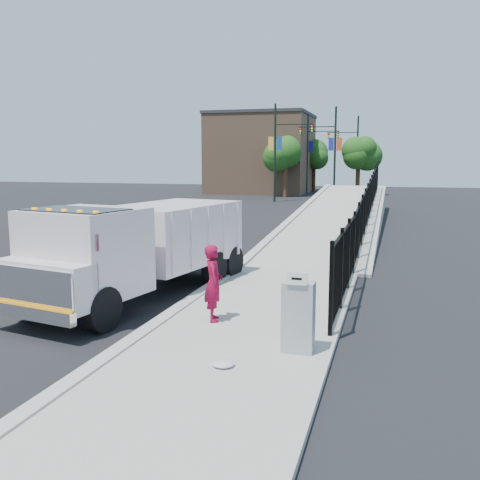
# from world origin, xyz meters

# --- Properties ---
(ground) EXTENTS (120.00, 120.00, 0.00)m
(ground) POSITION_xyz_m (0.00, 0.00, 0.00)
(ground) COLOR black
(ground) RESTS_ON ground
(sidewalk) EXTENTS (3.55, 12.00, 0.12)m
(sidewalk) POSITION_xyz_m (1.93, -2.00, 0.06)
(sidewalk) COLOR #9E998E
(sidewalk) RESTS_ON ground
(curb) EXTENTS (0.30, 12.00, 0.16)m
(curb) POSITION_xyz_m (0.00, -2.00, 0.08)
(curb) COLOR #ADAAA3
(curb) RESTS_ON ground
(ramp) EXTENTS (3.95, 24.06, 3.19)m
(ramp) POSITION_xyz_m (2.12, 16.00, 0.00)
(ramp) COLOR #9E998E
(ramp) RESTS_ON ground
(iron_fence) EXTENTS (0.10, 28.00, 1.80)m
(iron_fence) POSITION_xyz_m (3.55, 12.00, 0.90)
(iron_fence) COLOR black
(iron_fence) RESTS_ON ground
(truck) EXTENTS (3.58, 7.48, 2.46)m
(truck) POSITION_xyz_m (-1.48, -0.07, 1.38)
(truck) COLOR black
(truck) RESTS_ON ground
(worker) EXTENTS (0.58, 0.69, 1.61)m
(worker) POSITION_xyz_m (1.08, -1.69, 0.93)
(worker) COLOR maroon
(worker) RESTS_ON sidewalk
(utility_cabinet) EXTENTS (0.55, 0.40, 1.25)m
(utility_cabinet) POSITION_xyz_m (3.10, -3.01, 0.75)
(utility_cabinet) COLOR gray
(utility_cabinet) RESTS_ON sidewalk
(arrow_sign) EXTENTS (0.35, 0.04, 0.22)m
(arrow_sign) POSITION_xyz_m (3.10, -3.23, 1.48)
(arrow_sign) COLOR white
(arrow_sign) RESTS_ON utility_cabinet
(debris) EXTENTS (0.37, 0.37, 0.09)m
(debris) POSITION_xyz_m (2.05, -4.05, 0.17)
(debris) COLOR silver
(debris) RESTS_ON sidewalk
(light_pole_0) EXTENTS (3.77, 0.22, 8.00)m
(light_pole_0) POSITION_xyz_m (-4.58, 31.70, 4.36)
(light_pole_0) COLOR black
(light_pole_0) RESTS_ON ground
(light_pole_1) EXTENTS (3.77, 0.22, 8.00)m
(light_pole_1) POSITION_xyz_m (-0.69, 35.48, 4.36)
(light_pole_1) COLOR black
(light_pole_1) RESTS_ON ground
(light_pole_2) EXTENTS (3.77, 0.22, 8.00)m
(light_pole_2) POSITION_xyz_m (-3.66, 43.00, 4.36)
(light_pole_2) COLOR black
(light_pole_2) RESTS_ON ground
(light_pole_3) EXTENTS (3.78, 0.22, 8.00)m
(light_pole_3) POSITION_xyz_m (0.52, 46.04, 4.36)
(light_pole_3) COLOR black
(light_pole_3) RESTS_ON ground
(tree_0) EXTENTS (3.10, 3.10, 5.55)m
(tree_0) POSITION_xyz_m (-5.09, 37.24, 3.97)
(tree_0) COLOR #382314
(tree_0) RESTS_ON ground
(tree_1) EXTENTS (2.67, 2.67, 5.34)m
(tree_1) POSITION_xyz_m (1.28, 41.63, 3.95)
(tree_1) COLOR #382314
(tree_1) RESTS_ON ground
(tree_2) EXTENTS (2.92, 2.92, 5.46)m
(tree_2) POSITION_xyz_m (-3.80, 46.97, 3.96)
(tree_2) COLOR #382314
(tree_2) RESTS_ON ground
(building) EXTENTS (10.00, 10.00, 8.00)m
(building) POSITION_xyz_m (-9.00, 44.00, 4.00)
(building) COLOR #8C664C
(building) RESTS_ON ground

